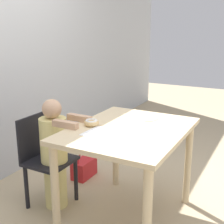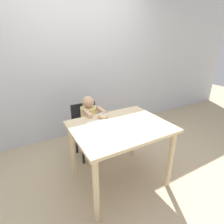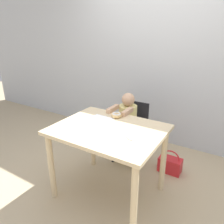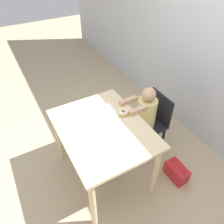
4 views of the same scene
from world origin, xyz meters
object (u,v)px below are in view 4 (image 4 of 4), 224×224
at_px(chair, 151,122).
at_px(child_figure, 145,121).
at_px(handbag, 177,171).
at_px(donut, 123,112).

relative_size(chair, child_figure, 0.83).
distance_m(chair, handbag, 0.65).
bearing_deg(chair, child_figure, -90.00).
height_order(child_figure, handbag, child_figure).
bearing_deg(handbag, donut, -140.32).
bearing_deg(chair, donut, -84.61).
bearing_deg(chair, handbag, -1.54).
bearing_deg(donut, chair, 95.39).
bearing_deg(donut, child_figure, 97.01).
bearing_deg(child_figure, chair, 90.00).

